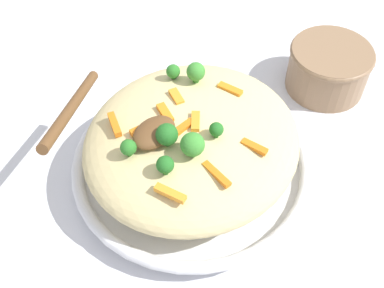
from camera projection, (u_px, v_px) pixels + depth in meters
ground_plane at (192, 175)px, 0.65m from camera, size 2.40×2.40×0.00m
serving_bowl at (192, 166)px, 0.64m from camera, size 0.31×0.31×0.04m
pasta_mound at (192, 141)px, 0.60m from camera, size 0.27×0.26×0.07m
carrot_piece_0 at (254, 147)px, 0.55m from camera, size 0.01×0.03×0.01m
carrot_piece_1 at (186, 129)px, 0.56m from camera, size 0.03×0.01×0.01m
carrot_piece_2 at (176, 97)px, 0.59m from camera, size 0.02×0.03×0.01m
carrot_piece_3 at (198, 119)px, 0.57m from camera, size 0.03×0.03×0.01m
carrot_piece_4 at (165, 114)px, 0.57m from camera, size 0.02×0.03×0.01m
carrot_piece_5 at (170, 193)px, 0.51m from camera, size 0.02×0.04×0.01m
carrot_piece_6 at (115, 124)px, 0.57m from camera, size 0.02×0.03×0.01m
carrot_piece_7 at (231, 90)px, 0.61m from camera, size 0.01×0.03×0.01m
carrot_piece_8 at (216, 174)px, 0.53m from camera, size 0.01×0.04×0.01m
carrot_piece_9 at (148, 127)px, 0.56m from camera, size 0.04×0.02×0.01m
broccoli_floret_0 at (165, 165)px, 0.52m from camera, size 0.02×0.02×0.03m
broccoli_floret_1 at (217, 129)px, 0.55m from camera, size 0.02×0.02×0.02m
broccoli_floret_2 at (196, 72)px, 0.61m from camera, size 0.02×0.02×0.03m
broccoli_floret_3 at (193, 145)px, 0.53m from camera, size 0.03×0.03×0.03m
broccoli_floret_4 at (173, 71)px, 0.62m from camera, size 0.02×0.02×0.02m
broccoli_floret_5 at (128, 148)px, 0.54m from camera, size 0.02×0.02×0.02m
broccoli_floret_6 at (164, 133)px, 0.54m from camera, size 0.03×0.03×0.03m
serving_spoon at (122, 122)px, 0.54m from camera, size 0.16×0.15×0.08m
companion_bowl at (329, 67)px, 0.73m from camera, size 0.12×0.12×0.07m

